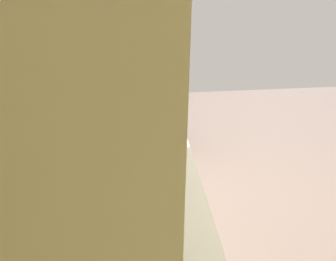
# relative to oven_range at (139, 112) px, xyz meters

# --- Properties ---
(ground_plane) EXTENTS (6.37, 6.37, 0.00)m
(ground_plane) POSITION_rel_oven_range_xyz_m (-1.47, -1.11, -0.47)
(ground_plane) COLOR gray
(wall_back) EXTENTS (4.10, 0.12, 2.64)m
(wall_back) POSITION_rel_oven_range_xyz_m (-1.47, 0.37, 0.86)
(wall_back) COLOR beige
(wall_back) RESTS_ON ground_plane
(counter_run) EXTENTS (3.15, 0.64, 0.90)m
(counter_run) POSITION_rel_oven_range_xyz_m (-1.88, 0.01, -0.01)
(counter_run) COLOR beige
(counter_run) RESTS_ON ground_plane
(oven_range) EXTENTS (0.61, 0.64, 1.08)m
(oven_range) POSITION_rel_oven_range_xyz_m (0.00, 0.00, 0.00)
(oven_range) COLOR #B7BABF
(oven_range) RESTS_ON ground_plane
(microwave) EXTENTS (0.51, 0.35, 0.32)m
(microwave) POSITION_rel_oven_range_xyz_m (-0.77, 0.03, 0.60)
(microwave) COLOR white
(microwave) RESTS_ON counter_run
(bowl) EXTENTS (0.13, 0.13, 0.05)m
(bowl) POSITION_rel_oven_range_xyz_m (-1.25, -0.05, 0.46)
(bowl) COLOR silver
(bowl) RESTS_ON counter_run
(kettle) EXTENTS (0.18, 0.14, 0.18)m
(kettle) POSITION_rel_oven_range_xyz_m (-1.62, -0.05, 0.51)
(kettle) COLOR #B7BABF
(kettle) RESTS_ON counter_run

